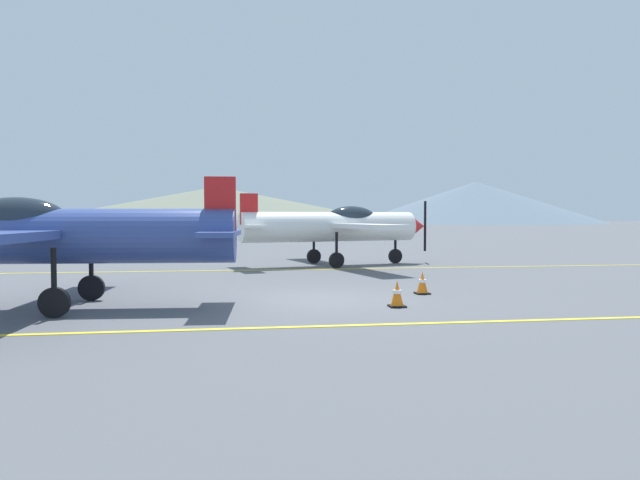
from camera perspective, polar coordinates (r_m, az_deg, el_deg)
name	(u,v)px	position (r m, az deg, el deg)	size (l,w,h in m)	color
ground_plane	(317,300)	(14.37, -0.32, -5.78)	(400.00, 400.00, 0.00)	#54565B
apron_line_near	(344,326)	(11.00, 2.29, -8.26)	(80.00, 0.16, 0.01)	yellow
apron_line_far	(286,270)	(22.29, -3.29, -2.88)	(80.00, 0.16, 0.01)	yellow
airplane_near	(48,234)	(14.13, -24.77, 0.52)	(8.42, 9.69, 2.90)	#33478C
airplane_mid	(337,226)	(24.22, 1.64, 1.40)	(8.48, 9.64, 2.90)	white
traffic_cone_front	(397,294)	(13.30, 7.45, -5.20)	(0.36, 0.36, 0.59)	black
traffic_cone_side	(422,283)	(15.58, 9.85, -4.11)	(0.36, 0.36, 0.59)	black
hill_centerleft	(216,206)	(130.39, -9.97, 3.24)	(86.59, 86.59, 8.35)	slate
hill_centerright	(475,202)	(173.90, 14.76, 3.52)	(69.91, 69.91, 11.76)	slate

